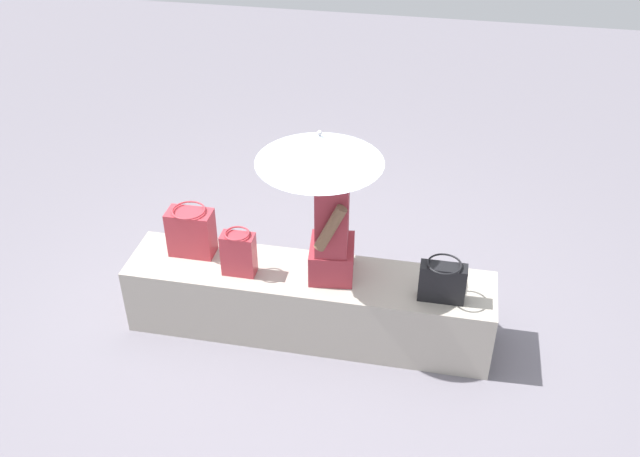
{
  "coord_description": "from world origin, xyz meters",
  "views": [
    {
      "loc": [
        -0.78,
        3.58,
        3.34
      ],
      "look_at": [
        -0.07,
        -0.02,
        0.84
      ],
      "focal_mm": 39.78,
      "sensor_mm": 36.0,
      "label": 1
    }
  ],
  "objects_px": {
    "person_seated": "(332,223)",
    "parasol": "(320,149)",
    "shoulder_bag_spare": "(191,232)",
    "handbag_black": "(442,281)",
    "tote_bag_canvas": "(239,253)"
  },
  "relations": [
    {
      "from": "handbag_black",
      "to": "shoulder_bag_spare",
      "type": "xyz_separation_m",
      "value": [
        1.68,
        -0.17,
        0.03
      ]
    },
    {
      "from": "parasol",
      "to": "tote_bag_canvas",
      "type": "relative_size",
      "value": 3.24
    },
    {
      "from": "person_seated",
      "to": "parasol",
      "type": "distance_m",
      "value": 0.52
    },
    {
      "from": "handbag_black",
      "to": "shoulder_bag_spare",
      "type": "relative_size",
      "value": 0.83
    },
    {
      "from": "shoulder_bag_spare",
      "to": "handbag_black",
      "type": "bearing_deg",
      "value": 174.23
    },
    {
      "from": "handbag_black",
      "to": "parasol",
      "type": "bearing_deg",
      "value": -9.1
    },
    {
      "from": "handbag_black",
      "to": "tote_bag_canvas",
      "type": "height_order",
      "value": "tote_bag_canvas"
    },
    {
      "from": "shoulder_bag_spare",
      "to": "tote_bag_canvas",
      "type": "bearing_deg",
      "value": 157.73
    },
    {
      "from": "person_seated",
      "to": "handbag_black",
      "type": "xyz_separation_m",
      "value": [
        -0.71,
        0.13,
        -0.25
      ]
    },
    {
      "from": "handbag_black",
      "to": "shoulder_bag_spare",
      "type": "height_order",
      "value": "shoulder_bag_spare"
    },
    {
      "from": "tote_bag_canvas",
      "to": "shoulder_bag_spare",
      "type": "bearing_deg",
      "value": -22.27
    },
    {
      "from": "parasol",
      "to": "shoulder_bag_spare",
      "type": "xyz_separation_m",
      "value": [
        0.88,
        -0.04,
        -0.74
      ]
    },
    {
      "from": "tote_bag_canvas",
      "to": "person_seated",
      "type": "bearing_deg",
      "value": -168.69
    },
    {
      "from": "parasol",
      "to": "handbag_black",
      "type": "height_order",
      "value": "parasol"
    },
    {
      "from": "parasol",
      "to": "shoulder_bag_spare",
      "type": "relative_size",
      "value": 2.95
    }
  ]
}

